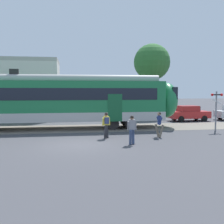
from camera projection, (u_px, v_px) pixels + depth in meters
name	position (u px, v px, depth m)	size (l,w,h in m)	color
ground_plane	(77.00, 145.00, 14.80)	(160.00, 160.00, 0.00)	#424247
pedestrian_yellow	(106.00, 123.00, 16.77)	(0.54, 0.66, 1.67)	#28282D
pedestrian_grey	(132.00, 128.00, 14.82)	(0.57, 0.63, 1.67)	navy
pedestrian_navy	(159.00, 123.00, 17.13)	(0.59, 0.64, 1.67)	#6B6051
parked_car_red	(189.00, 113.00, 26.38)	(4.09, 1.93, 1.54)	#B22323
crossing_signal	(216.00, 105.00, 19.74)	(0.96, 0.22, 3.00)	gray
street_tree_right	(152.00, 62.00, 30.18)	(4.18, 4.18, 8.43)	brown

